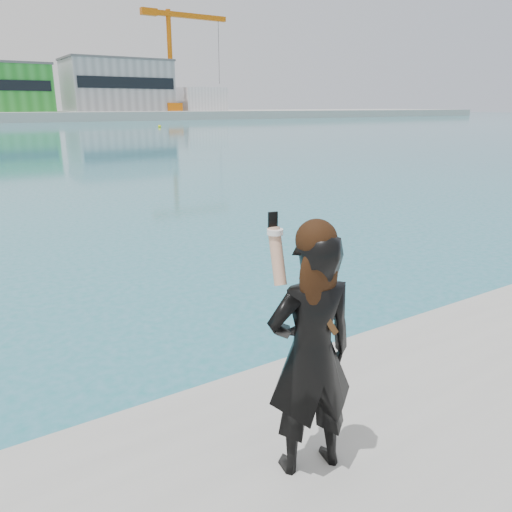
{
  "coord_description": "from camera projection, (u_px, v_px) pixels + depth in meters",
  "views": [
    {
      "loc": [
        -2.79,
        -2.8,
        3.35
      ],
      "look_at": [
        -0.79,
        0.3,
        2.23
      ],
      "focal_mm": 35.0,
      "sensor_mm": 36.0,
      "label": 1
    }
  ],
  "objects": [
    {
      "name": "flagpole_right",
      "position": [
        50.0,
        91.0,
        111.56
      ],
      "size": [
        1.28,
        0.16,
        8.0
      ],
      "color": "silver",
      "rests_on": "far_quay"
    },
    {
      "name": "warehouse_grey_right",
      "position": [
        118.0,
        85.0,
        125.97
      ],
      "size": [
        25.5,
        15.35,
        12.5
      ],
      "color": "gray",
      "rests_on": "far_quay"
    },
    {
      "name": "buoy_near",
      "position": [
        160.0,
        127.0,
        79.46
      ],
      "size": [
        0.5,
        0.5,
        0.5
      ],
      "primitive_type": "sphere",
      "color": "#F5F30C",
      "rests_on": "ground"
    },
    {
      "name": "ground",
      "position": [
        344.0,
        479.0,
        4.67
      ],
      "size": [
        500.0,
        500.0,
        0.0
      ],
      "primitive_type": "plane",
      "color": "#1B7A80",
      "rests_on": "ground"
    },
    {
      "name": "dock_crane",
      "position": [
        175.0,
        57.0,
        126.05
      ],
      "size": [
        23.0,
        4.0,
        24.0
      ],
      "color": "#D3620C",
      "rests_on": "far_quay"
    },
    {
      "name": "woman",
      "position": [
        311.0,
        348.0,
        3.42
      ],
      "size": [
        0.73,
        0.55,
        1.89
      ],
      "rotation": [
        0.0,
        0.0,
        2.93
      ],
      "color": "black",
      "rests_on": "near_quay"
    },
    {
      "name": "ancillary_shed",
      "position": [
        200.0,
        99.0,
        136.74
      ],
      "size": [
        12.0,
        10.0,
        6.0
      ],
      "primitive_type": "cube",
      "color": "silver",
      "rests_on": "far_quay"
    }
  ]
}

